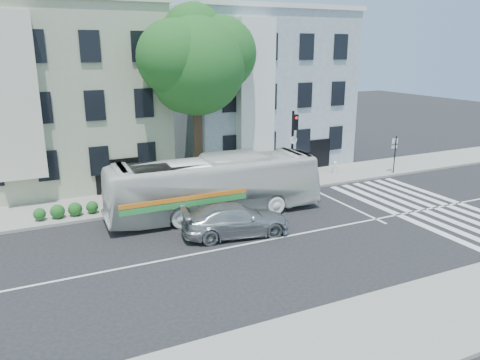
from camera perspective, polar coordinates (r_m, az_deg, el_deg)
ground at (r=21.62m, az=3.10°, el=-7.38°), size 120.00×120.00×0.00m
sidewalk_far at (r=28.44m, az=-4.61°, el=-1.51°), size 80.00×4.00×0.15m
sidewalk_near at (r=15.86m, az=17.69°, el=-17.10°), size 80.00×4.00×0.15m
building_left at (r=32.66m, az=-21.13°, el=9.46°), size 12.00×10.00×11.00m
building_right at (r=36.54m, az=1.63°, el=11.05°), size 12.00×10.00×11.00m
street_tree at (r=27.89m, az=-5.41°, el=14.33°), size 7.30×5.90×11.10m
bus at (r=24.38m, az=-3.09°, el=-0.74°), size 3.14×11.43×3.16m
sedan at (r=21.96m, az=-0.50°, el=-4.90°), size 2.83×5.36×1.48m
hedge at (r=25.93m, az=-13.87°, el=-2.67°), size 8.38×3.26×0.70m
traffic_signal at (r=29.65m, az=6.53°, el=5.13°), size 0.50×0.55×4.76m
fire_hydrant at (r=33.04m, az=11.46°, el=1.58°), size 0.48×0.27×0.84m
far_sign_pole at (r=33.91m, az=18.35°, el=3.54°), size 0.47×0.17×2.59m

